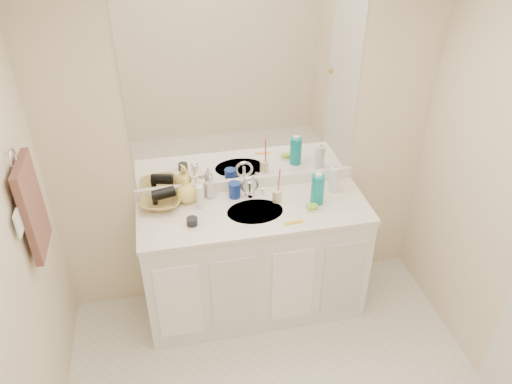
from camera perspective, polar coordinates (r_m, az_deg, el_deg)
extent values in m
cube|color=white|center=(1.70, 7.18, 20.54)|extent=(2.60, 2.60, 0.02)
cube|color=beige|center=(3.31, -1.15, 5.21)|extent=(2.60, 0.02, 2.40)
cube|color=white|center=(3.54, -0.17, -8.01)|extent=(1.50, 0.55, 0.85)
cube|color=white|center=(3.26, -0.18, -2.23)|extent=(1.52, 0.57, 0.03)
cube|color=white|center=(3.44, -1.05, 1.00)|extent=(1.52, 0.03, 0.08)
cylinder|color=beige|center=(3.25, -0.11, -2.39)|extent=(0.37, 0.37, 0.02)
cylinder|color=silver|center=(3.35, -0.73, 0.31)|extent=(0.02, 0.02, 0.11)
cube|color=white|center=(3.15, -1.20, 10.92)|extent=(1.48, 0.01, 1.20)
cylinder|color=navy|center=(3.35, -2.45, 0.24)|extent=(0.09, 0.09, 0.11)
cylinder|color=beige|center=(3.31, 2.42, -0.45)|extent=(0.06, 0.06, 0.08)
cylinder|color=#E83D71|center=(3.26, 2.63, 1.15)|extent=(0.02, 0.04, 0.22)
cylinder|color=#0B878A|center=(3.29, 7.05, 0.31)|extent=(0.12, 0.12, 0.21)
cylinder|color=white|center=(3.43, 8.85, 1.45)|extent=(0.09, 0.09, 0.18)
cube|color=white|center=(3.27, 6.41, -1.97)|extent=(0.10, 0.09, 0.01)
cube|color=#94C12F|center=(3.26, 6.43, -1.70)|extent=(0.07, 0.05, 0.02)
cube|color=#EFA819|center=(3.15, 4.34, -3.52)|extent=(0.12, 0.04, 0.01)
cylinder|color=black|center=(3.14, -7.31, -3.35)|extent=(0.08, 0.08, 0.05)
cylinder|color=white|center=(3.26, -6.40, -0.56)|extent=(0.06, 0.06, 0.16)
imported|color=silver|center=(3.34, -5.20, 0.60)|extent=(0.07, 0.07, 0.17)
imported|color=#FCEDCD|center=(3.34, -6.68, 0.69)|extent=(0.11, 0.11, 0.19)
imported|color=#F9DD60|center=(3.32, -7.98, 0.29)|extent=(0.19, 0.19, 0.18)
imported|color=#A58742|center=(3.34, -10.77, -1.03)|extent=(0.31, 0.31, 0.07)
cylinder|color=black|center=(3.30, -10.53, -0.18)|extent=(0.16, 0.10, 0.07)
torus|color=silver|center=(2.75, -26.02, 3.44)|extent=(0.01, 0.11, 0.11)
cube|color=#51312B|center=(2.89, -24.20, -1.64)|extent=(0.04, 0.32, 0.55)
cube|color=white|center=(2.71, -25.51, -3.22)|extent=(0.01, 0.08, 0.13)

